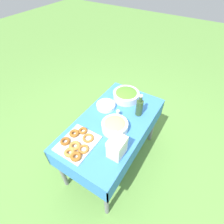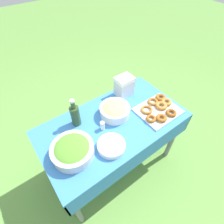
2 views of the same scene
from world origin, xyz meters
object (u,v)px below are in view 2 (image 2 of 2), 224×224
salad_bowl (73,150)px  pasta_bowl (115,110)px  plate_stack (111,146)px  donut_platter (159,109)px  olive_oil_bottle (75,115)px  cooler_box (124,86)px

salad_bowl → pasta_bowl: size_ratio=1.18×
plate_stack → donut_platter: bearing=-174.2°
pasta_bowl → olive_oil_bottle: (0.33, -0.11, 0.05)m
pasta_bowl → cooler_box: cooler_box is taller
pasta_bowl → plate_stack: (0.24, 0.27, -0.03)m
plate_stack → olive_oil_bottle: 0.40m
cooler_box → salad_bowl: bearing=22.6°
donut_platter → plate_stack: size_ratio=1.83×
pasta_bowl → plate_stack: bearing=48.5°
plate_stack → olive_oil_bottle: (0.10, -0.38, 0.08)m
plate_stack → olive_oil_bottle: size_ratio=0.80×
pasta_bowl → olive_oil_bottle: bearing=-19.0°
salad_bowl → donut_platter: 0.87m
donut_platter → salad_bowl: bearing=-4.2°
pasta_bowl → plate_stack: pasta_bowl is taller
pasta_bowl → salad_bowl: bearing=15.7°
donut_platter → pasta_bowl: bearing=-29.3°
donut_platter → cooler_box: bearing=-72.3°
pasta_bowl → plate_stack: 0.36m
donut_platter → olive_oil_bottle: olive_oil_bottle is taller
olive_oil_bottle → cooler_box: size_ratio=1.32×
donut_platter → olive_oil_bottle: bearing=-24.6°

